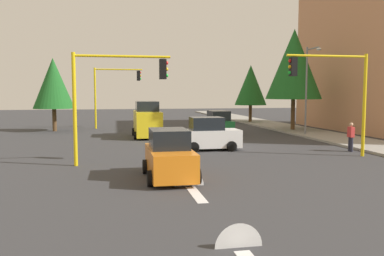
% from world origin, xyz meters
% --- Properties ---
extents(ground_plane, '(120.00, 120.00, 0.00)m').
position_xyz_m(ground_plane, '(0.00, 0.00, 0.00)').
color(ground_plane, '#353538').
extents(sidewalk_kerb, '(80.00, 4.00, 0.15)m').
position_xyz_m(sidewalk_kerb, '(-5.00, 10.50, 0.07)').
color(sidewalk_kerb, gray).
rests_on(sidewalk_kerb, ground).
extents(lane_arrow_near, '(2.40, 1.10, 1.10)m').
position_xyz_m(lane_arrow_near, '(11.51, -3.00, 0.01)').
color(lane_arrow_near, silver).
rests_on(lane_arrow_near, ground).
extents(traffic_signal_far_right, '(0.36, 4.59, 5.82)m').
position_xyz_m(traffic_signal_far_right, '(-14.00, -5.72, 4.11)').
color(traffic_signal_far_right, yellow).
rests_on(traffic_signal_far_right, ground).
extents(traffic_signal_near_right, '(0.36, 4.59, 5.29)m').
position_xyz_m(traffic_signal_near_right, '(6.00, -5.64, 3.76)').
color(traffic_signal_near_right, yellow).
rests_on(traffic_signal_near_right, ground).
extents(traffic_signal_near_left, '(0.36, 4.59, 5.49)m').
position_xyz_m(traffic_signal_near_left, '(6.00, 5.67, 3.90)').
color(traffic_signal_near_left, yellow).
rests_on(traffic_signal_near_left, ground).
extents(street_lamp_curbside, '(2.15, 0.28, 7.00)m').
position_xyz_m(street_lamp_curbside, '(-3.61, 9.20, 4.35)').
color(street_lamp_curbside, slate).
rests_on(street_lamp_curbside, ground).
extents(tree_opposite_side, '(3.58, 3.58, 6.52)m').
position_xyz_m(tree_opposite_side, '(-12.00, -11.00, 4.26)').
color(tree_opposite_side, brown).
rests_on(tree_opposite_side, ground).
extents(tree_roadside_mid, '(4.93, 4.93, 9.05)m').
position_xyz_m(tree_roadside_mid, '(-8.00, 10.00, 5.95)').
color(tree_roadside_mid, brown).
rests_on(tree_roadside_mid, ground).
extents(tree_roadside_far, '(3.61, 3.61, 6.57)m').
position_xyz_m(tree_roadside_far, '(-18.00, 9.50, 4.30)').
color(tree_roadside_far, brown).
rests_on(tree_roadside_far, ground).
extents(delivery_van_yellow, '(4.80, 2.22, 2.77)m').
position_xyz_m(delivery_van_yellow, '(-5.61, -3.22, 1.28)').
color(delivery_van_yellow, yellow).
rests_on(delivery_van_yellow, ground).
extents(car_white, '(2.03, 3.65, 1.98)m').
position_xyz_m(car_white, '(2.00, -0.13, 0.90)').
color(car_white, white).
rests_on(car_white, ground).
extents(car_orange, '(3.88, 1.98, 1.98)m').
position_xyz_m(car_orange, '(9.58, -3.54, 0.90)').
color(car_orange, orange).
rests_on(car_orange, ground).
extents(car_green, '(4.13, 2.01, 1.98)m').
position_xyz_m(car_green, '(-6.31, 2.64, 0.90)').
color(car_green, '#1E7238').
rests_on(car_green, ground).
extents(pedestrian_crossing, '(0.40, 0.24, 1.70)m').
position_xyz_m(pedestrian_crossing, '(4.33, 7.85, 0.91)').
color(pedestrian_crossing, '#262638').
rests_on(pedestrian_crossing, ground).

